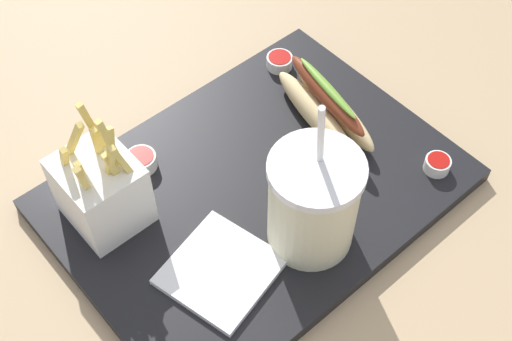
{
  "coord_description": "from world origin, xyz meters",
  "views": [
    {
      "loc": [
        0.33,
        0.38,
        0.71
      ],
      "look_at": [
        0.0,
        0.0,
        0.05
      ],
      "focal_mm": 48.1,
      "sensor_mm": 36.0,
      "label": 1
    }
  ],
  "objects_px": {
    "hot_dog_1": "(325,107)",
    "soda_cup": "(316,200)",
    "fries_basket": "(101,189)",
    "ketchup_cup_1": "(141,160)",
    "ketchup_cup_2": "(279,61)",
    "napkin_stack": "(221,270)",
    "ketchup_cup_3": "(437,164)"
  },
  "relations": [
    {
      "from": "soda_cup",
      "to": "hot_dog_1",
      "type": "height_order",
      "value": "soda_cup"
    },
    {
      "from": "hot_dog_1",
      "to": "fries_basket",
      "type": "bearing_deg",
      "value": -11.62
    },
    {
      "from": "hot_dog_1",
      "to": "ketchup_cup_3",
      "type": "distance_m",
      "value": 0.16
    },
    {
      "from": "fries_basket",
      "to": "ketchup_cup_2",
      "type": "relative_size",
      "value": 4.74
    },
    {
      "from": "ketchup_cup_2",
      "to": "ketchup_cup_3",
      "type": "height_order",
      "value": "same"
    },
    {
      "from": "ketchup_cup_1",
      "to": "ketchup_cup_3",
      "type": "distance_m",
      "value": 0.37
    },
    {
      "from": "fries_basket",
      "to": "hot_dog_1",
      "type": "relative_size",
      "value": 0.95
    },
    {
      "from": "napkin_stack",
      "to": "ketchup_cup_1",
      "type": "bearing_deg",
      "value": -96.64
    },
    {
      "from": "ketchup_cup_1",
      "to": "ketchup_cup_2",
      "type": "bearing_deg",
      "value": -175.6
    },
    {
      "from": "fries_basket",
      "to": "ketchup_cup_1",
      "type": "xyz_separation_m",
      "value": [
        -0.07,
        -0.03,
        -0.04
      ]
    },
    {
      "from": "ketchup_cup_2",
      "to": "ketchup_cup_3",
      "type": "bearing_deg",
      "value": 95.34
    },
    {
      "from": "soda_cup",
      "to": "hot_dog_1",
      "type": "distance_m",
      "value": 0.18
    },
    {
      "from": "ketchup_cup_2",
      "to": "soda_cup",
      "type": "bearing_deg",
      "value": 55.73
    },
    {
      "from": "hot_dog_1",
      "to": "napkin_stack",
      "type": "distance_m",
      "value": 0.27
    },
    {
      "from": "hot_dog_1",
      "to": "ketchup_cup_2",
      "type": "relative_size",
      "value": 4.96
    },
    {
      "from": "soda_cup",
      "to": "ketchup_cup_3",
      "type": "bearing_deg",
      "value": 169.46
    },
    {
      "from": "soda_cup",
      "to": "napkin_stack",
      "type": "bearing_deg",
      "value": -14.53
    },
    {
      "from": "hot_dog_1",
      "to": "soda_cup",
      "type": "bearing_deg",
      "value": 41.26
    },
    {
      "from": "fries_basket",
      "to": "napkin_stack",
      "type": "relative_size",
      "value": 1.53
    },
    {
      "from": "hot_dog_1",
      "to": "napkin_stack",
      "type": "xyz_separation_m",
      "value": [
        0.25,
        0.09,
        -0.02
      ]
    },
    {
      "from": "ketchup_cup_2",
      "to": "ketchup_cup_3",
      "type": "relative_size",
      "value": 1.14
    },
    {
      "from": "soda_cup",
      "to": "ketchup_cup_2",
      "type": "distance_m",
      "value": 0.29
    },
    {
      "from": "ketchup_cup_2",
      "to": "hot_dog_1",
      "type": "bearing_deg",
      "value": 78.17
    },
    {
      "from": "fries_basket",
      "to": "ketchup_cup_1",
      "type": "height_order",
      "value": "fries_basket"
    },
    {
      "from": "soda_cup",
      "to": "fries_basket",
      "type": "relative_size",
      "value": 1.32
    },
    {
      "from": "napkin_stack",
      "to": "ketchup_cup_2",
      "type": "bearing_deg",
      "value": -143.44
    },
    {
      "from": "hot_dog_1",
      "to": "ketchup_cup_1",
      "type": "xyz_separation_m",
      "value": [
        0.23,
        -0.1,
        -0.01
      ]
    },
    {
      "from": "ketchup_cup_1",
      "to": "napkin_stack",
      "type": "height_order",
      "value": "ketchup_cup_1"
    },
    {
      "from": "soda_cup",
      "to": "fries_basket",
      "type": "distance_m",
      "value": 0.25
    },
    {
      "from": "ketchup_cup_3",
      "to": "ketchup_cup_1",
      "type": "bearing_deg",
      "value": -41.76
    },
    {
      "from": "ketchup_cup_1",
      "to": "ketchup_cup_2",
      "type": "relative_size",
      "value": 1.05
    },
    {
      "from": "ketchup_cup_1",
      "to": "fries_basket",
      "type": "bearing_deg",
      "value": 24.59
    }
  ]
}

